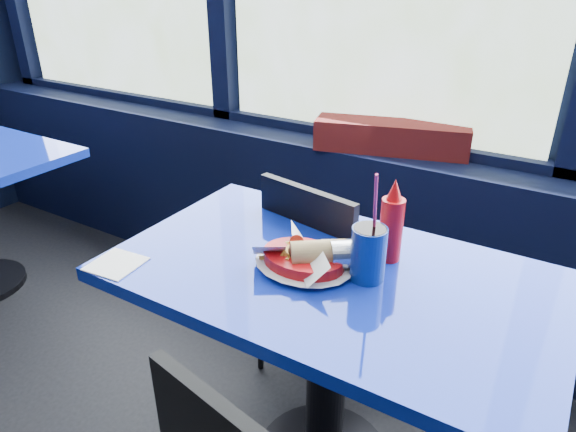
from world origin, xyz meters
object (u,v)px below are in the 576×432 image
Objects in this scene: chair_near_back at (315,272)px; near_table at (329,325)px; planter_box at (391,137)px; food_basket at (305,258)px; soda_cup at (368,252)px; ketchup_bottle at (391,225)px.

near_table is at bearing 134.46° from chair_near_back.
planter_box reaches higher than near_table.
planter_box is 2.23× the size of food_basket.
soda_cup reaches higher than food_basket.
soda_cup is (0.16, 0.04, 0.04)m from food_basket.
planter_box is at bearing -83.40° from chair_near_back.
ketchup_bottle is 0.13m from soda_cup.
near_table is at bearing -169.46° from soda_cup.
ketchup_bottle reaches higher than chair_near_back.
chair_near_back is at bearing 151.11° from ketchup_bottle.
soda_cup is (-0.01, -0.12, -0.03)m from ketchup_bottle.
chair_near_back is 3.63× the size of ketchup_bottle.
soda_cup is (0.31, -0.30, 0.33)m from chair_near_back.
planter_box is (0.04, 0.55, 0.36)m from chair_near_back.
chair_near_back reaches higher than near_table.
soda_cup reaches higher than planter_box.
planter_box is 0.90m from soda_cup.
planter_box is at bearing 107.69° from soda_cup.
ketchup_bottle is (0.29, -0.73, -0.01)m from planter_box.
ketchup_bottle is at bearing 84.47° from soda_cup.
chair_near_back is 0.47m from food_basket.
food_basket reaches higher than near_table.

